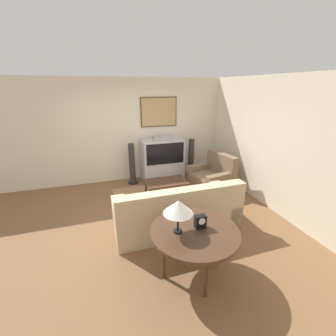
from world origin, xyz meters
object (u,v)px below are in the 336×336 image
Objects in this scene: console_table at (195,234)px; speaker_tower_left at (132,165)px; mantel_clock at (200,222)px; speaker_tower_right at (191,159)px; armchair at (212,179)px; coffee_table at (166,183)px; tv at (162,160)px; couch at (177,213)px; table_lamp at (178,207)px.

speaker_tower_left is (-0.29, 3.38, -0.14)m from console_table.
mantel_clock is 0.17× the size of speaker_tower_right.
armchair reaches higher than mantel_clock.
tv is at bearing 77.58° from coffee_table.
coffee_table is 1.28m from speaker_tower_left.
speaker_tower_left is at bearing -79.56° from couch.
armchair is 2.73m from mantel_clock.
couch reaches higher than coffee_table.
speaker_tower_left is at bearing -178.79° from tv.
coffee_table is (-0.25, -1.15, -0.19)m from tv.
speaker_tower_right reaches higher than mantel_clock.
armchair is 0.97× the size of speaker_tower_right.
speaker_tower_left is at bearing 94.94° from console_table.
coffee_table is at bearing -97.43° from couch.
coffee_table is (0.14, 1.17, 0.07)m from couch.
armchair reaches higher than couch.
table_lamp is (-0.23, 0.03, 0.42)m from console_table.
speaker_tower_right is at bearing -118.83° from couch.
armchair is at bearing 57.07° from console_table.
speaker_tower_right is (0.84, -0.02, -0.06)m from tv.
speaker_tower_right is (1.39, 3.38, -0.14)m from console_table.
speaker_tower_left is (-0.07, 3.35, -0.56)m from table_lamp.
tv is at bearing -148.88° from armchair.
speaker_tower_right is at bearing 175.78° from armchair.
tv is 0.55× the size of couch.
console_table is at bearing -99.17° from tv.
speaker_tower_left and speaker_tower_right have the same top height.
couch is 1.93× the size of console_table.
tv is at bearing 77.06° from table_lamp.
speaker_tower_left is (-0.84, -0.02, -0.06)m from tv.
table_lamp reaches higher than console_table.
tv reaches higher than table_lamp.
mantel_clock is at bearing -0.19° from table_lamp.
speaker_tower_left is (-0.45, 2.30, 0.20)m from couch.
speaker_tower_left is 1.00× the size of speaker_tower_right.
table_lamp is 0.41× the size of speaker_tower_left.
coffee_table is at bearing 82.52° from console_table.
console_table is (-1.50, -2.31, 0.35)m from armchair.
mantel_clock is 3.61m from speaker_tower_right.
mantel_clock is at bearing 17.96° from console_table.
tv reaches higher than coffee_table.
armchair is at bearing -138.14° from couch.
tv is 3.44m from console_table.
couch is at bearing -96.84° from coffee_table.
coffee_table is 2.29m from console_table.
speaker_tower_right is at bearing 64.28° from table_lamp.
couch is 1.82m from armchair.
tv is 2.74× the size of table_lamp.
console_table is at bearing -7.21° from table_lamp.
couch is 2.61m from speaker_tower_right.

